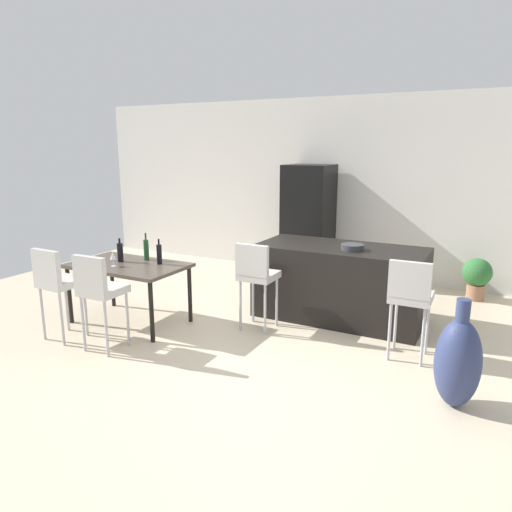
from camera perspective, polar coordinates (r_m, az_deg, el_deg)
ground_plane at (r=5.48m, az=2.15°, el=-9.73°), size 10.00×10.00×0.00m
back_wall at (r=7.91m, az=11.85°, el=7.91°), size 10.00×0.12×2.90m
kitchen_island at (r=6.02m, az=10.04°, el=-3.17°), size 2.04×0.93×0.92m
bar_chair_left at (r=5.47m, az=0.05°, el=-2.03°), size 0.41×0.41×1.05m
bar_chair_middle at (r=4.94m, az=18.08°, el=-4.35°), size 0.41×0.41×1.05m
dining_table at (r=5.93m, az=-15.11°, el=-1.56°), size 1.40×0.84×0.74m
dining_chair_near at (r=5.63m, az=-22.88°, el=-2.62°), size 0.41×0.41×1.05m
dining_chair_far at (r=5.17m, az=-18.40°, el=-3.60°), size 0.41×0.41×1.05m
wine_bottle_far at (r=6.03m, az=-13.06°, el=0.78°), size 0.06×0.06×0.34m
wine_bottle_end at (r=6.02m, az=-16.02°, el=0.45°), size 0.07×0.07×0.29m
wine_bottle_near at (r=5.78m, az=-11.56°, el=0.24°), size 0.06×0.06×0.31m
wine_glass_left at (r=5.81m, az=-16.83°, el=-0.00°), size 0.07×0.07×0.17m
refrigerator at (r=7.76m, az=6.29°, el=4.07°), size 0.72×0.68×1.84m
fruit_bowl at (r=5.73m, az=11.49°, el=1.06°), size 0.27×0.27×0.07m
floor_vase at (r=4.32m, az=23.10°, el=-11.65°), size 0.37×0.37×0.93m
potted_plant at (r=7.34m, az=25.03°, el=-2.16°), size 0.40×0.40×0.60m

